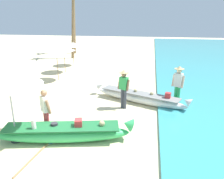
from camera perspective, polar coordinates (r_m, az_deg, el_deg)
ground_plane at (r=7.75m, az=-11.20°, el=-12.52°), size 80.00×80.00×0.00m
boat_green_foreground at (r=7.58m, az=-12.62°, el=-10.78°), size 4.71×1.67×0.84m
boat_white_midground at (r=10.62m, az=7.01°, el=-1.99°), size 4.64×2.33×0.75m
person_vendor_hatted at (r=9.70m, az=3.03°, el=0.83°), size 0.58×0.45×1.76m
person_tourist_customer at (r=8.04m, az=-16.68°, el=-4.73°), size 0.54×0.51×1.58m
person_vendor_assistant at (r=10.56m, az=16.60°, el=1.71°), size 0.58×0.46×1.82m
patio_umbrella_large at (r=7.42m, az=-25.17°, el=2.11°), size 2.07×2.07×2.26m
parasol_row_0 at (r=14.38m, az=-14.03°, el=9.01°), size 1.60×1.60×1.91m
parasol_row_1 at (r=16.48m, az=-12.25°, el=10.26°), size 1.60×1.60×1.91m
parasol_row_2 at (r=18.76m, az=-10.01°, el=11.32°), size 1.60×1.60×1.91m
palm_tree_leaning_seaward at (r=25.26m, az=-9.79°, el=21.55°), size 2.62×2.54×7.03m
paddle at (r=7.30m, az=-18.23°, el=-15.01°), size 0.38×1.89×0.05m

